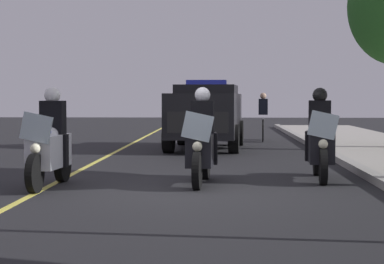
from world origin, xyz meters
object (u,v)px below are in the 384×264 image
police_suv (206,113)px  police_motorcycle_lead_right (201,145)px  police_motorcycle_lead_left (50,146)px  cyclist_background (263,117)px  police_motorcycle_trailing (320,142)px

police_suv → police_motorcycle_lead_right: bearing=0.8°
police_motorcycle_lead_left → cyclist_background: (-12.50, 4.38, 0.14)m
police_motorcycle_lead_left → police_suv: size_ratio=0.43×
police_motorcycle_trailing → police_motorcycle_lead_left: bearing=-75.5°
police_motorcycle_lead_right → cyclist_background: (-11.98, 1.80, 0.14)m
police_motorcycle_trailing → cyclist_background: bearing=-178.0°
police_motorcycle_trailing → police_suv: size_ratio=0.43×
police_motorcycle_lead_right → police_motorcycle_trailing: same height
police_motorcycle_lead_left → police_suv: bearing=164.2°
police_motorcycle_lead_left → police_suv: police_suv is taller
police_motorcycle_lead_left → cyclist_background: police_motorcycle_lead_left is taller
police_suv → cyclist_background: 4.21m
police_motorcycle_lead_left → cyclist_background: bearing=160.7°
cyclist_background → police_motorcycle_lead_left: bearing=-19.3°
police_motorcycle_trailing → cyclist_background: (-11.26, -0.39, 0.14)m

